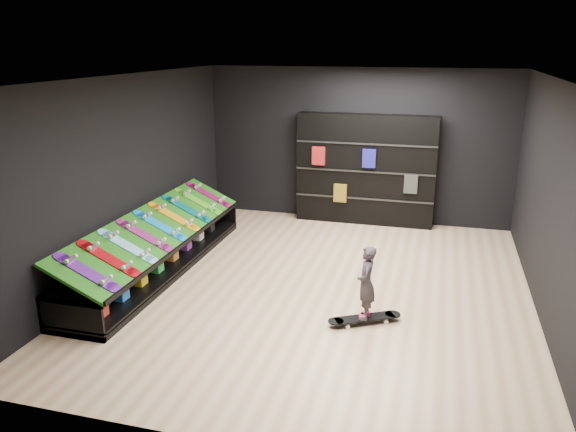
% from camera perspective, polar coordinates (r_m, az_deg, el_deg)
% --- Properties ---
extents(floor, '(6.00, 7.00, 0.01)m').
position_cam_1_polar(floor, '(8.32, 2.98, -7.26)').
color(floor, '#CBAC89').
rests_on(floor, ground).
extents(ceiling, '(6.00, 7.00, 0.01)m').
position_cam_1_polar(ceiling, '(7.58, 3.34, 13.84)').
color(ceiling, white).
rests_on(ceiling, ground).
extents(wall_back, '(6.00, 0.02, 3.00)m').
position_cam_1_polar(wall_back, '(11.19, 7.02, 7.10)').
color(wall_back, black).
rests_on(wall_back, ground).
extents(wall_front, '(6.00, 0.02, 3.00)m').
position_cam_1_polar(wall_front, '(4.64, -6.22, -7.68)').
color(wall_front, black).
rests_on(wall_front, ground).
extents(wall_left, '(0.02, 7.00, 3.00)m').
position_cam_1_polar(wall_left, '(8.92, -16.07, 3.96)').
color(wall_left, black).
rests_on(wall_left, ground).
extents(wall_right, '(0.02, 7.00, 3.00)m').
position_cam_1_polar(wall_right, '(7.78, 25.27, 1.07)').
color(wall_right, black).
rests_on(wall_right, ground).
extents(display_rack, '(0.90, 4.50, 0.50)m').
position_cam_1_polar(display_rack, '(9.06, -12.97, -3.87)').
color(display_rack, black).
rests_on(display_rack, ground).
extents(turf_ramp, '(0.92, 4.50, 0.46)m').
position_cam_1_polar(turf_ramp, '(8.89, -12.88, -1.13)').
color(turf_ramp, '#15540D').
rests_on(turf_ramp, display_rack).
extents(back_shelving, '(2.68, 0.31, 2.14)m').
position_cam_1_polar(back_shelving, '(11.07, 7.87, 4.69)').
color(back_shelving, black).
rests_on(back_shelving, ground).
extents(floor_skateboard, '(0.96, 0.68, 0.09)m').
position_cam_1_polar(floor_skateboard, '(7.37, 7.78, -10.45)').
color(floor_skateboard, black).
rests_on(floor_skateboard, ground).
extents(child, '(0.17, 0.23, 0.57)m').
position_cam_1_polar(child, '(7.22, 7.89, -8.10)').
color(child, black).
rests_on(child, floor_skateboard).
extents(display_board_0, '(0.93, 0.22, 0.50)m').
position_cam_1_polar(display_board_0, '(7.36, -19.71, -5.41)').
color(display_board_0, purple).
rests_on(display_board_0, turf_ramp).
extents(display_board_1, '(0.93, 0.22, 0.50)m').
position_cam_1_polar(display_board_1, '(7.73, -17.73, -4.14)').
color(display_board_1, red).
rests_on(display_board_1, turf_ramp).
extents(display_board_2, '(0.93, 0.22, 0.50)m').
position_cam_1_polar(display_board_2, '(8.10, -15.94, -2.99)').
color(display_board_2, '#0CB2E5').
rests_on(display_board_2, turf_ramp).
extents(display_board_3, '(0.93, 0.22, 0.50)m').
position_cam_1_polar(display_board_3, '(8.48, -14.31, -1.94)').
color(display_board_3, '#2626BF').
rests_on(display_board_3, turf_ramp).
extents(display_board_4, '(0.93, 0.22, 0.50)m').
position_cam_1_polar(display_board_4, '(8.87, -12.82, -0.97)').
color(display_board_4, blue).
rests_on(display_board_4, turf_ramp).
extents(display_board_5, '(0.93, 0.22, 0.50)m').
position_cam_1_polar(display_board_5, '(9.27, -11.47, -0.09)').
color(display_board_5, orange).
rests_on(display_board_5, turf_ramp).
extents(display_board_6, '(0.93, 0.22, 0.50)m').
position_cam_1_polar(display_board_6, '(9.68, -10.22, 0.72)').
color(display_board_6, '#0C8C99').
rests_on(display_board_6, turf_ramp).
extents(display_board_7, '(0.93, 0.22, 0.50)m').
position_cam_1_polar(display_board_7, '(10.09, -9.08, 1.46)').
color(display_board_7, green).
rests_on(display_board_7, turf_ramp).
extents(display_board_8, '(0.93, 0.22, 0.50)m').
position_cam_1_polar(display_board_8, '(10.51, -8.02, 2.14)').
color(display_board_8, '#E5198C').
rests_on(display_board_8, turf_ramp).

